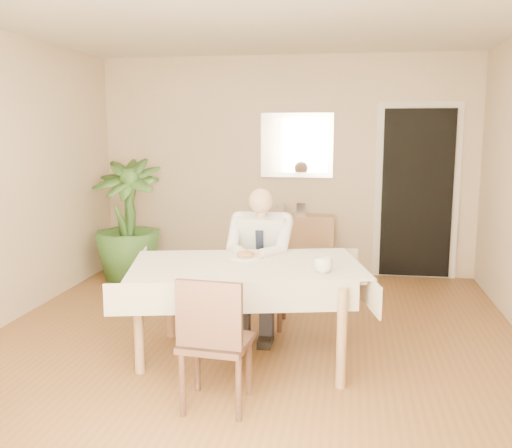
% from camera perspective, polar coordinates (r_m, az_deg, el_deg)
% --- Properties ---
extents(room, '(5.00, 5.02, 2.60)m').
position_cam_1_polar(room, '(4.44, -0.74, 3.72)').
color(room, brown).
rests_on(room, ground).
extents(window, '(1.34, 0.04, 1.44)m').
position_cam_1_polar(window, '(2.05, -12.91, 0.83)').
color(window, white).
rests_on(window, room).
extents(doorway, '(0.96, 0.07, 2.10)m').
position_cam_1_polar(doorway, '(6.89, 15.78, 2.95)').
color(doorway, white).
rests_on(doorway, ground).
extents(mirror, '(0.86, 0.04, 0.76)m').
position_cam_1_polar(mirror, '(6.85, 4.10, 7.85)').
color(mirror, silver).
rests_on(mirror, room).
extents(dining_table, '(1.94, 1.40, 0.75)m').
position_cam_1_polar(dining_table, '(4.29, -0.95, -5.09)').
color(dining_table, tan).
rests_on(dining_table, ground).
extents(chair_far, '(0.45, 0.45, 0.86)m').
position_cam_1_polar(chair_far, '(5.17, 0.79, -4.68)').
color(chair_far, '#43291D').
rests_on(chair_far, ground).
extents(chair_near, '(0.44, 0.45, 0.87)m').
position_cam_1_polar(chair_near, '(3.58, -4.27, -11.18)').
color(chair_near, '#43291D').
rests_on(chair_near, ground).
extents(seated_man, '(0.48, 0.72, 1.24)m').
position_cam_1_polar(seated_man, '(4.85, 0.30, -3.07)').
color(seated_man, white).
rests_on(seated_man, ground).
extents(plate, '(0.26, 0.26, 0.02)m').
position_cam_1_polar(plate, '(4.44, -1.07, -3.33)').
color(plate, white).
rests_on(plate, dining_table).
extents(food, '(0.14, 0.14, 0.06)m').
position_cam_1_polar(food, '(4.44, -1.07, -3.05)').
color(food, brown).
rests_on(food, dining_table).
extents(knife, '(0.01, 0.13, 0.01)m').
position_cam_1_polar(knife, '(4.37, -0.70, -3.31)').
color(knife, silver).
rests_on(knife, dining_table).
extents(fork, '(0.01, 0.13, 0.01)m').
position_cam_1_polar(fork, '(4.39, -1.73, -3.27)').
color(fork, silver).
rests_on(fork, dining_table).
extents(coffee_mug, '(0.18, 0.18, 0.11)m').
position_cam_1_polar(coffee_mug, '(4.03, 6.75, -4.08)').
color(coffee_mug, white).
rests_on(coffee_mug, dining_table).
extents(sideboard, '(0.93, 0.35, 0.73)m').
position_cam_1_polar(sideboard, '(6.84, 3.87, -2.14)').
color(sideboard, tan).
rests_on(sideboard, ground).
extents(photo_frame_left, '(0.10, 0.02, 0.14)m').
position_cam_1_polar(photo_frame_left, '(6.88, 0.52, 1.65)').
color(photo_frame_left, silver).
rests_on(photo_frame_left, sideboard).
extents(photo_frame_center, '(0.10, 0.02, 0.14)m').
position_cam_1_polar(photo_frame_center, '(6.83, 2.54, 1.57)').
color(photo_frame_center, silver).
rests_on(photo_frame_center, sideboard).
extents(photo_frame_right, '(0.10, 0.02, 0.14)m').
position_cam_1_polar(photo_frame_right, '(6.81, 4.50, 1.53)').
color(photo_frame_right, silver).
rests_on(photo_frame_right, sideboard).
extents(potted_palm, '(0.81, 0.81, 1.40)m').
position_cam_1_polar(potted_palm, '(6.77, -12.71, 0.39)').
color(potted_palm, '#315A21').
rests_on(potted_palm, ground).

